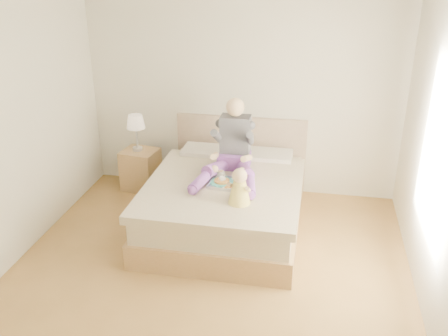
% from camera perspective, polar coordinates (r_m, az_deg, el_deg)
% --- Properties ---
extents(room, '(4.02, 4.22, 2.71)m').
position_cam_1_polar(room, '(4.33, -1.22, 3.90)').
color(room, brown).
rests_on(room, ground).
extents(bed, '(1.70, 2.18, 1.00)m').
position_cam_1_polar(bed, '(5.79, 0.33, -3.58)').
color(bed, olive).
rests_on(bed, ground).
extents(nightstand, '(0.50, 0.46, 0.54)m').
position_cam_1_polar(nightstand, '(6.76, -9.48, -0.16)').
color(nightstand, olive).
rests_on(nightstand, ground).
extents(lamp, '(0.24, 0.24, 0.48)m').
position_cam_1_polar(lamp, '(6.54, -10.05, 5.01)').
color(lamp, silver).
rests_on(lamp, nightstand).
extents(adult, '(0.73, 1.02, 0.86)m').
position_cam_1_polar(adult, '(5.70, 0.99, 1.96)').
color(adult, '#713B95').
rests_on(adult, bed).
extents(tray, '(0.46, 0.38, 0.12)m').
position_cam_1_polar(tray, '(5.45, 0.64, -1.65)').
color(tray, silver).
rests_on(tray, bed).
extents(baby, '(0.26, 0.34, 0.38)m').
position_cam_1_polar(baby, '(5.02, 1.83, -2.41)').
color(baby, '#ECD04A').
rests_on(baby, bed).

